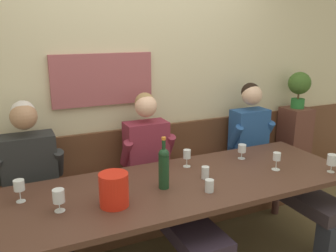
% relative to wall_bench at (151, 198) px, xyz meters
% --- Properties ---
extents(room_wall_back, '(6.80, 0.12, 2.80)m').
position_rel_wall_bench_xyz_m(room_wall_back, '(-0.00, 0.26, 1.12)').
color(room_wall_back, beige).
rests_on(room_wall_back, ground).
extents(wood_wainscot_panel, '(6.80, 0.03, 0.93)m').
position_rel_wall_bench_xyz_m(wood_wainscot_panel, '(0.00, 0.21, 0.18)').
color(wood_wainscot_panel, brown).
rests_on(wood_wainscot_panel, ground).
extents(wall_bench, '(2.92, 0.42, 0.94)m').
position_rel_wall_bench_xyz_m(wall_bench, '(0.00, 0.00, 0.00)').
color(wall_bench, brown).
rests_on(wall_bench, ground).
extents(dining_table, '(2.62, 0.92, 0.74)m').
position_rel_wall_bench_xyz_m(dining_table, '(0.00, -0.71, 0.40)').
color(dining_table, '#4D3025').
rests_on(dining_table, ground).
extents(person_center_right_seat, '(0.52, 1.34, 1.31)m').
position_rel_wall_bench_xyz_m(person_center_right_seat, '(-1.04, -0.37, 0.35)').
color(person_center_right_seat, '#352E37').
rests_on(person_center_right_seat, ground).
extents(person_right_seat, '(0.48, 1.33, 1.30)m').
position_rel_wall_bench_xyz_m(person_right_seat, '(-0.05, -0.38, 0.34)').
color(person_right_seat, '#352D3E').
rests_on(person_right_seat, ground).
extents(person_center_left_seat, '(0.47, 1.33, 1.31)m').
position_rel_wall_bench_xyz_m(person_center_left_seat, '(1.09, -0.38, 0.36)').
color(person_center_left_seat, '#2B303B').
rests_on(person_center_left_seat, ground).
extents(ice_bucket, '(0.19, 0.19, 0.22)m').
position_rel_wall_bench_xyz_m(ice_bucket, '(-0.59, -0.84, 0.57)').
color(ice_bucket, red).
rests_on(ice_bucket, dining_table).
extents(wine_bottle_clear_water, '(0.08, 0.08, 0.38)m').
position_rel_wall_bench_xyz_m(wine_bottle_clear_water, '(-0.20, -0.74, 0.62)').
color(wine_bottle_clear_water, '#193B21').
rests_on(wine_bottle_clear_water, dining_table).
extents(wine_glass_center_front, '(0.07, 0.07, 0.15)m').
position_rel_wall_bench_xyz_m(wine_glass_center_front, '(-1.14, -0.53, 0.57)').
color(wine_glass_center_front, silver).
rests_on(wine_glass_center_front, dining_table).
extents(wine_glass_by_bottle, '(0.07, 0.07, 0.14)m').
position_rel_wall_bench_xyz_m(wine_glass_by_bottle, '(-0.92, -0.77, 0.56)').
color(wine_glass_by_bottle, silver).
rests_on(wine_glass_by_bottle, dining_table).
extents(wine_glass_left_end, '(0.08, 0.08, 0.14)m').
position_rel_wall_bench_xyz_m(wine_glass_left_end, '(1.12, -1.03, 0.56)').
color(wine_glass_left_end, silver).
rests_on(wine_glass_left_end, dining_table).
extents(wine_glass_mid_left, '(0.06, 0.06, 0.14)m').
position_rel_wall_bench_xyz_m(wine_glass_mid_left, '(0.14, -0.45, 0.56)').
color(wine_glass_mid_left, silver).
rests_on(wine_glass_mid_left, dining_table).
extents(wine_glass_mid_right, '(0.07, 0.07, 0.14)m').
position_rel_wall_bench_xyz_m(wine_glass_mid_right, '(0.75, -0.81, 0.57)').
color(wine_glass_mid_right, silver).
rests_on(wine_glass_mid_right, dining_table).
extents(wine_glass_center_rear, '(0.07, 0.07, 0.13)m').
position_rel_wall_bench_xyz_m(wine_glass_center_rear, '(0.66, -0.48, 0.55)').
color(wine_glass_center_rear, silver).
rests_on(wine_glass_center_rear, dining_table).
extents(water_tumbler_left, '(0.06, 0.06, 0.09)m').
position_rel_wall_bench_xyz_m(water_tumbler_left, '(0.15, -0.72, 0.51)').
color(water_tumbler_left, silver).
rests_on(water_tumbler_left, dining_table).
extents(water_tumbler_right, '(0.06, 0.06, 0.09)m').
position_rel_wall_bench_xyz_m(water_tumbler_right, '(0.06, -0.93, 0.51)').
color(water_tumbler_right, silver).
rests_on(water_tumbler_right, dining_table).
extents(corner_pedestal, '(0.28, 0.28, 0.99)m').
position_rel_wall_bench_xyz_m(corner_pedestal, '(1.76, 0.03, 0.21)').
color(corner_pedestal, brown).
rests_on(corner_pedestal, ground).
extents(potted_plant, '(0.24, 0.24, 0.40)m').
position_rel_wall_bench_xyz_m(potted_plant, '(1.76, 0.03, 0.95)').
color(potted_plant, '#256E2F').
rests_on(potted_plant, corner_pedestal).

